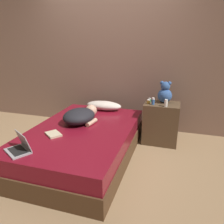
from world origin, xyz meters
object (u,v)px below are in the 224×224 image
object	(u,v)px
bottle_amber	(148,102)
bottle_white	(166,103)
teddy_bear	(165,93)
bottle_blue	(153,101)
pillow	(104,106)
person_lying	(81,116)
bottle_green	(150,100)
book	(53,134)
laptop	(20,147)

from	to	relation	value
bottle_amber	bottle_white	distance (m)	0.28
teddy_bear	bottle_blue	bearing A→B (deg)	-131.94
pillow	bottle_blue	size ratio (longest dim) A/B	5.84
person_lying	bottle_green	world-z (taller)	bottle_green
teddy_bear	bottle_amber	xyz separation A→B (m)	(-0.22, -0.13, -0.11)
bottle_amber	bottle_white	bearing A→B (deg)	-18.72
person_lying	bottle_blue	bearing A→B (deg)	34.57
bottle_white	book	xyz separation A→B (m)	(-1.29, -0.94, -0.25)
pillow	teddy_bear	size ratio (longest dim) A/B	1.83
laptop	bottle_white	bearing A→B (deg)	75.40
person_lying	bottle_blue	distance (m)	1.08
teddy_bear	bottle_amber	distance (m)	0.28
teddy_bear	bottle_white	xyz separation A→B (m)	(0.04, -0.22, -0.09)
pillow	person_lying	size ratio (longest dim) A/B	0.86
bottle_blue	bottle_green	world-z (taller)	bottle_blue
pillow	book	xyz separation A→B (m)	(-0.26, -1.17, -0.06)
bottle_white	bottle_green	distance (m)	0.32
bottle_white	pillow	bearing A→B (deg)	167.28
laptop	book	world-z (taller)	laptop
laptop	bottle_blue	bearing A→B (deg)	80.56
teddy_bear	bottle_amber	world-z (taller)	teddy_bear
bottle_blue	bottle_amber	size ratio (longest dim) A/B	1.67
bottle_blue	bottle_amber	distance (m)	0.08
bottle_amber	bottle_green	world-z (taller)	bottle_amber
person_lying	bottle_amber	xyz separation A→B (m)	(0.89, 0.51, 0.14)
bottle_white	bottle_amber	bearing A→B (deg)	161.28
bottle_green	teddy_bear	bearing A→B (deg)	8.05
teddy_bear	bottle_white	size ratio (longest dim) A/B	3.13
bottle_white	bottle_green	xyz separation A→B (m)	(-0.26, 0.19, -0.02)
pillow	book	distance (m)	1.20
laptop	bottle_green	distance (m)	1.97
book	person_lying	bearing A→B (deg)	75.01
pillow	person_lying	distance (m)	0.66
laptop	bottle_amber	distance (m)	1.89
teddy_bear	bottle_amber	size ratio (longest dim) A/B	5.31
book	bottle_amber	bearing A→B (deg)	44.94
pillow	book	bearing A→B (deg)	-102.60
laptop	bottle_green	world-z (taller)	bottle_green
teddy_bear	bottle_blue	world-z (taller)	teddy_bear
pillow	laptop	distance (m)	1.68
pillow	bottle_amber	xyz separation A→B (m)	(0.77, -0.14, 0.17)
bottle_blue	bottle_amber	world-z (taller)	bottle_blue
bottle_blue	bottle_green	xyz separation A→B (m)	(-0.07, 0.14, -0.02)
bottle_white	bottle_blue	bearing A→B (deg)	164.50
bottle_blue	book	bearing A→B (deg)	-138.07
teddy_bear	bottle_white	bearing A→B (deg)	-80.41
person_lying	bottle_white	distance (m)	1.24
pillow	book	world-z (taller)	pillow
pillow	teddy_bear	xyz separation A→B (m)	(0.99, -0.01, 0.28)
pillow	bottle_amber	size ratio (longest dim) A/B	9.73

